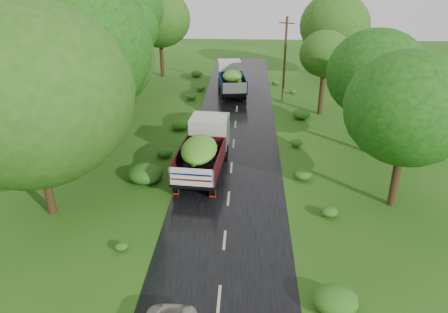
{
  "coord_description": "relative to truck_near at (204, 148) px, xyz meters",
  "views": [
    {
      "loc": [
        0.97,
        -13.53,
        12.63
      ],
      "look_at": [
        -0.37,
        10.05,
        1.7
      ],
      "focal_mm": 35.0,
      "sensor_mm": 36.0,
      "label": 1
    }
  ],
  "objects": [
    {
      "name": "shrubs",
      "position": [
        1.7,
        2.65,
        -1.33
      ],
      "size": [
        11.9,
        44.0,
        0.7
      ],
      "color": "#265A15",
      "rests_on": "ground"
    },
    {
      "name": "trees_left",
      "position": [
        -8.43,
        7.55,
        5.37
      ],
      "size": [
        7.26,
        33.35,
        9.84
      ],
      "color": "black",
      "rests_on": "ground"
    },
    {
      "name": "trees_right",
      "position": [
        10.93,
        9.71,
        3.84
      ],
      "size": [
        6.24,
        31.42,
        7.51
      ],
      "color": "black",
      "rests_on": "ground"
    },
    {
      "name": "truck_near",
      "position": [
        0.0,
        0.0,
        0.0
      ],
      "size": [
        3.07,
        7.25,
        2.97
      ],
      "rotation": [
        0.0,
        0.0,
        -0.08
      ],
      "color": "black",
      "rests_on": "ground"
    },
    {
      "name": "truck_far",
      "position": [
        0.96,
        17.75,
        -0.1
      ],
      "size": [
        3.23,
        6.9,
        2.79
      ],
      "rotation": [
        0.0,
        0.0,
        0.14
      ],
      "color": "black",
      "rests_on": "ground"
    },
    {
      "name": "road",
      "position": [
        1.7,
        -6.35,
        -1.67
      ],
      "size": [
        6.5,
        80.0,
        0.02
      ],
      "primitive_type": "cube",
      "color": "black",
      "rests_on": "ground"
    },
    {
      "name": "utility_pole",
      "position": [
        5.95,
        15.21,
        2.31
      ],
      "size": [
        1.33,
        0.49,
        7.75
      ],
      "rotation": [
        0.0,
        0.0,
        -0.3
      ],
      "color": "#382616",
      "rests_on": "ground"
    },
    {
      "name": "road_lines",
      "position": [
        1.7,
        -5.35,
        -1.66
      ],
      "size": [
        0.12,
        69.6,
        0.0
      ],
      "color": "#BFB78C",
      "rests_on": "road"
    },
    {
      "name": "ground",
      "position": [
        1.7,
        -11.35,
        -1.68
      ],
      "size": [
        120.0,
        120.0,
        0.0
      ],
      "primitive_type": "plane",
      "color": "#1F480F",
      "rests_on": "ground"
    }
  ]
}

